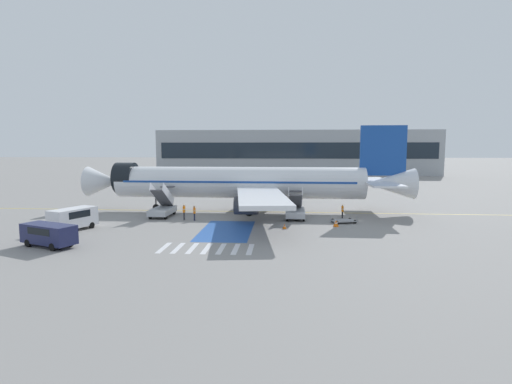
# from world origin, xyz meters

# --- Properties ---
(ground_plane) EXTENTS (600.00, 600.00, 0.00)m
(ground_plane) POSITION_xyz_m (0.00, 0.00, 0.00)
(ground_plane) COLOR gray
(apron_leadline_yellow) EXTENTS (75.86, 1.55, 0.01)m
(apron_leadline_yellow) POSITION_xyz_m (1.96, -0.04, 0.00)
(apron_leadline_yellow) COLOR gold
(apron_leadline_yellow) RESTS_ON ground_plane
(apron_stand_patch_blue) EXTENTS (5.06, 10.36, 0.01)m
(apron_stand_patch_blue) POSITION_xyz_m (1.96, -12.10, 0.00)
(apron_stand_patch_blue) COLOR #2856A8
(apron_stand_patch_blue) RESTS_ON ground_plane
(apron_walkway_bar_0) EXTENTS (0.44, 3.60, 0.01)m
(apron_walkway_bar_0) POSITION_xyz_m (-2.24, -19.38, 0.00)
(apron_walkway_bar_0) COLOR silver
(apron_walkway_bar_0) RESTS_ON ground_plane
(apron_walkway_bar_1) EXTENTS (0.44, 3.60, 0.01)m
(apron_walkway_bar_1) POSITION_xyz_m (-1.04, -19.38, 0.00)
(apron_walkway_bar_1) COLOR silver
(apron_walkway_bar_1) RESTS_ON ground_plane
(apron_walkway_bar_2) EXTENTS (0.44, 3.60, 0.01)m
(apron_walkway_bar_2) POSITION_xyz_m (0.16, -19.38, 0.00)
(apron_walkway_bar_2) COLOR silver
(apron_walkway_bar_2) RESTS_ON ground_plane
(apron_walkway_bar_3) EXTENTS (0.44, 3.60, 0.01)m
(apron_walkway_bar_3) POSITION_xyz_m (1.36, -19.38, 0.00)
(apron_walkway_bar_3) COLOR silver
(apron_walkway_bar_3) RESTS_ON ground_plane
(apron_walkway_bar_4) EXTENTS (0.44, 3.60, 0.01)m
(apron_walkway_bar_4) POSITION_xyz_m (2.56, -19.38, 0.00)
(apron_walkway_bar_4) COLOR silver
(apron_walkway_bar_4) RESTS_ON ground_plane
(apron_walkway_bar_5) EXTENTS (0.44, 3.60, 0.01)m
(apron_walkway_bar_5) POSITION_xyz_m (3.76, -19.38, 0.00)
(apron_walkway_bar_5) COLOR silver
(apron_walkway_bar_5) RESTS_ON ground_plane
(apron_walkway_bar_6) EXTENTS (0.44, 3.60, 0.01)m
(apron_walkway_bar_6) POSITION_xyz_m (4.96, -19.38, 0.00)
(apron_walkway_bar_6) COLOR silver
(apron_walkway_bar_6) RESTS_ON ground_plane
(airliner) EXTENTS (42.39, 36.84, 11.03)m
(airliner) POSITION_xyz_m (2.62, -0.05, 3.79)
(airliner) COLOR silver
(airliner) RESTS_ON ground_plane
(boarding_stairs_forward) EXTENTS (2.29, 5.26, 4.28)m
(boarding_stairs_forward) POSITION_xyz_m (-6.89, -4.44, 1.03)
(boarding_stairs_forward) COLOR #ADB2BA
(boarding_stairs_forward) RESTS_ON ground_plane
(boarding_stairs_aft) EXTENTS (2.29, 5.26, 3.88)m
(boarding_stairs_aft) POSITION_xyz_m (9.04, -4.72, 0.97)
(boarding_stairs_aft) COLOR #ADB2BA
(boarding_stairs_aft) RESTS_ON ground_plane
(fuel_tanker) EXTENTS (3.69, 9.18, 3.57)m
(fuel_tanker) POSITION_xyz_m (8.70, 26.41, 1.81)
(fuel_tanker) COLOR #38383D
(fuel_tanker) RESTS_ON ground_plane
(service_van_0) EXTENTS (5.25, 3.57, 1.90)m
(service_van_0) POSITION_xyz_m (-11.93, -19.66, 1.15)
(service_van_0) COLOR #1E234C
(service_van_0) RESTS_ON ground_plane
(service_van_1) EXTENTS (3.59, 5.06, 2.21)m
(service_van_1) POSITION_xyz_m (-13.46, -12.96, 1.32)
(service_van_1) COLOR silver
(service_van_1) RESTS_ON ground_plane
(baggage_cart) EXTENTS (2.91, 2.16, 0.87)m
(baggage_cart) POSITION_xyz_m (14.32, -7.20, 0.26)
(baggage_cart) COLOR gray
(baggage_cart) RESTS_ON ground_plane
(ground_crew_0) EXTENTS (0.37, 0.48, 1.70)m
(ground_crew_0) POSITION_xyz_m (-2.47, -6.84, 0.98)
(ground_crew_0) COLOR #191E38
(ground_crew_0) RESTS_ON ground_plane
(ground_crew_1) EXTENTS (0.24, 0.44, 1.82)m
(ground_crew_1) POSITION_xyz_m (-3.73, -6.54, 1.06)
(ground_crew_1) COLOR #2D2D33
(ground_crew_1) RESTS_ON ground_plane
(ground_crew_2) EXTENTS (0.23, 0.43, 1.63)m
(ground_crew_2) POSITION_xyz_m (14.61, -4.14, 0.93)
(ground_crew_2) COLOR black
(ground_crew_2) RESTS_ON ground_plane
(traffic_cone_0) EXTENTS (0.45, 0.45, 0.50)m
(traffic_cone_0) POSITION_xyz_m (7.77, -10.81, 0.25)
(traffic_cone_0) COLOR orange
(traffic_cone_0) RESTS_ON ground_plane
(traffic_cone_1) EXTENTS (0.61, 0.61, 0.68)m
(traffic_cone_1) POSITION_xyz_m (13.20, -9.29, 0.34)
(traffic_cone_1) COLOR orange
(traffic_cone_1) RESTS_ON ground_plane
(terminal_building) EXTENTS (85.81, 12.10, 13.64)m
(terminal_building) POSITION_xyz_m (11.73, 74.84, 6.82)
(terminal_building) COLOR #9EA3A8
(terminal_building) RESTS_ON ground_plane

